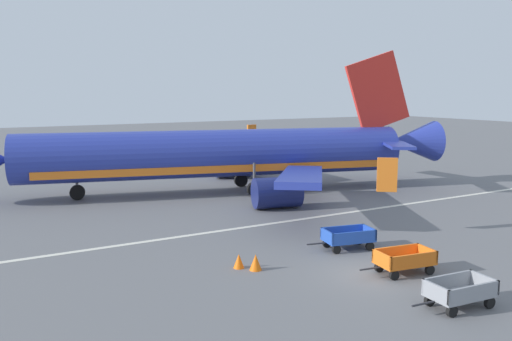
{
  "coord_description": "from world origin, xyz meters",
  "views": [
    {
      "loc": [
        -15.99,
        -17.35,
        8.08
      ],
      "look_at": [
        1.65,
        13.23,
        2.8
      ],
      "focal_mm": 37.88,
      "sensor_mm": 36.0,
      "label": 1
    }
  ],
  "objects_px": {
    "baggage_cart_third_in_row": "(348,238)",
    "traffic_cone_near_plane": "(256,262)",
    "traffic_cone_mid_apron": "(239,261)",
    "baggage_cart_nearest": "(460,292)",
    "baggage_cart_second_in_row": "(404,260)",
    "airplane": "(229,154)"
  },
  "relations": [
    {
      "from": "baggage_cart_third_in_row",
      "to": "traffic_cone_near_plane",
      "type": "distance_m",
      "value": 5.76
    },
    {
      "from": "traffic_cone_mid_apron",
      "to": "traffic_cone_near_plane",
      "type": "bearing_deg",
      "value": -50.64
    },
    {
      "from": "baggage_cart_nearest",
      "to": "baggage_cart_second_in_row",
      "type": "distance_m",
      "value": 3.92
    },
    {
      "from": "airplane",
      "to": "baggage_cart_second_in_row",
      "type": "height_order",
      "value": "airplane"
    },
    {
      "from": "baggage_cart_nearest",
      "to": "baggage_cart_second_in_row",
      "type": "xyz_separation_m",
      "value": [
        0.98,
        3.79,
        0.0
      ]
    },
    {
      "from": "airplane",
      "to": "baggage_cart_nearest",
      "type": "xyz_separation_m",
      "value": [
        -3.06,
        -24.83,
        -2.45
      ]
    },
    {
      "from": "airplane",
      "to": "baggage_cart_third_in_row",
      "type": "relative_size",
      "value": 10.25
    },
    {
      "from": "airplane",
      "to": "traffic_cone_mid_apron",
      "type": "xyz_separation_m",
      "value": [
        -8.1,
        -16.72,
        -2.72
      ]
    },
    {
      "from": "traffic_cone_mid_apron",
      "to": "baggage_cart_second_in_row",
      "type": "bearing_deg",
      "value": -35.64
    },
    {
      "from": "baggage_cart_nearest",
      "to": "traffic_cone_mid_apron",
      "type": "xyz_separation_m",
      "value": [
        -5.04,
        8.11,
        -0.27
      ]
    },
    {
      "from": "traffic_cone_near_plane",
      "to": "traffic_cone_mid_apron",
      "type": "bearing_deg",
      "value": 129.36
    },
    {
      "from": "baggage_cart_second_in_row",
      "to": "traffic_cone_mid_apron",
      "type": "relative_size",
      "value": 5.44
    },
    {
      "from": "baggage_cart_second_in_row",
      "to": "traffic_cone_mid_apron",
      "type": "bearing_deg",
      "value": 144.36
    },
    {
      "from": "baggage_cart_second_in_row",
      "to": "baggage_cart_third_in_row",
      "type": "height_order",
      "value": "same"
    },
    {
      "from": "traffic_cone_near_plane",
      "to": "traffic_cone_mid_apron",
      "type": "height_order",
      "value": "traffic_cone_near_plane"
    },
    {
      "from": "baggage_cart_nearest",
      "to": "traffic_cone_near_plane",
      "type": "height_order",
      "value": "baggage_cart_nearest"
    },
    {
      "from": "baggage_cart_second_in_row",
      "to": "airplane",
      "type": "bearing_deg",
      "value": 84.36
    },
    {
      "from": "airplane",
      "to": "traffic_cone_near_plane",
      "type": "height_order",
      "value": "airplane"
    },
    {
      "from": "baggage_cart_third_in_row",
      "to": "baggage_cart_nearest",
      "type": "bearing_deg",
      "value": -98.69
    },
    {
      "from": "baggage_cart_second_in_row",
      "to": "traffic_cone_near_plane",
      "type": "height_order",
      "value": "baggage_cart_second_in_row"
    },
    {
      "from": "baggage_cart_nearest",
      "to": "baggage_cart_third_in_row",
      "type": "distance_m",
      "value": 8.03
    },
    {
      "from": "baggage_cart_second_in_row",
      "to": "traffic_cone_near_plane",
      "type": "distance_m",
      "value": 6.62
    }
  ]
}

